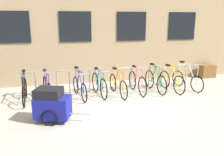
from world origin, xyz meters
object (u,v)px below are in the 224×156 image
(bicycle_green, at_px, (155,81))
(bike_trailer, at_px, (52,104))
(bicycle_teal, at_px, (99,84))
(planter_box, at_px, (207,71))
(bicycle_white, at_px, (187,79))
(bicycle_blue, at_px, (80,87))
(bicycle_pink, at_px, (137,82))
(bicycle_yellow, at_px, (172,81))
(bicycle_orange, at_px, (118,85))
(bicycle_black, at_px, (25,91))
(bicycle_purple, at_px, (47,89))

(bicycle_green, xyz_separation_m, bike_trailer, (-3.83, -1.90, 0.08))
(bicycle_teal, distance_m, planter_box, 5.68)
(bicycle_white, distance_m, bicycle_teal, 3.52)
(bicycle_blue, distance_m, bicycle_pink, 2.17)
(bicycle_white, bearing_deg, bicycle_yellow, -172.13)
(bicycle_blue, distance_m, bike_trailer, 2.06)
(bicycle_orange, distance_m, bicycle_black, 3.21)
(bicycle_purple, distance_m, bicycle_orange, 2.47)
(bicycle_green, height_order, bicycle_teal, bicycle_green)
(bicycle_pink, bearing_deg, planter_box, 19.94)
(bicycle_white, height_order, bicycle_teal, bicycle_white)
(bicycle_orange, bearing_deg, bicycle_blue, 177.37)
(bicycle_teal, bearing_deg, bicycle_blue, -173.55)
(bicycle_purple, xyz_separation_m, bicycle_black, (-0.73, 0.08, -0.03))
(bicycle_teal, relative_size, bicycle_pink, 0.99)
(bicycle_white, relative_size, bicycle_yellow, 0.99)
(bicycle_teal, bearing_deg, bicycle_pink, -0.29)
(bike_trailer, bearing_deg, bicycle_purple, 95.32)
(bicycle_pink, bearing_deg, bicycle_white, -0.79)
(bicycle_black, bearing_deg, planter_box, 11.04)
(bicycle_blue, bearing_deg, bicycle_teal, 6.45)
(bicycle_white, distance_m, planter_box, 2.47)
(bicycle_purple, height_order, bike_trailer, bicycle_purple)
(bicycle_white, xyz_separation_m, bicycle_orange, (-2.86, -0.11, 0.00))
(bicycle_green, relative_size, bicycle_black, 1.00)
(bicycle_blue, distance_m, planter_box, 6.39)
(bicycle_green, bearing_deg, bicycle_black, -178.84)
(bicycle_teal, bearing_deg, planter_box, 14.88)
(bicycle_yellow, xyz_separation_m, planter_box, (2.69, 1.60, -0.09))
(bicycle_yellow, height_order, bicycle_pink, bicycle_yellow)
(bicycle_black, xyz_separation_m, planter_box, (8.03, 1.57, -0.08))
(bicycle_purple, relative_size, bike_trailer, 1.18)
(bicycle_teal, height_order, bicycle_black, bicycle_black)
(bicycle_blue, relative_size, bike_trailer, 1.14)
(bicycle_yellow, relative_size, planter_box, 2.36)
(bicycle_blue, bearing_deg, bike_trailer, -116.92)
(bicycle_green, xyz_separation_m, bicycle_pink, (-0.73, 0.01, -0.00))
(bicycle_blue, xyz_separation_m, bicycle_orange, (1.38, -0.06, 0.01))
(bicycle_green, height_order, bike_trailer, bicycle_green)
(bicycle_black, bearing_deg, bicycle_white, 0.68)
(bicycle_teal, distance_m, bicycle_blue, 0.72)
(bicycle_purple, xyz_separation_m, planter_box, (7.30, 1.64, -0.11))
(bicycle_purple, distance_m, bike_trailer, 1.74)
(bicycle_orange, bearing_deg, bicycle_yellow, 0.21)
(bicycle_blue, xyz_separation_m, bicycle_purple, (-1.09, -0.10, 0.04))
(bicycle_purple, height_order, bicycle_yellow, bicycle_yellow)
(bicycle_green, xyz_separation_m, bicycle_yellow, (0.62, -0.12, -0.01))
(bicycle_yellow, bearing_deg, planter_box, 30.64)
(bicycle_pink, height_order, planter_box, bicycle_pink)
(bicycle_purple, bearing_deg, bicycle_green, 2.47)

